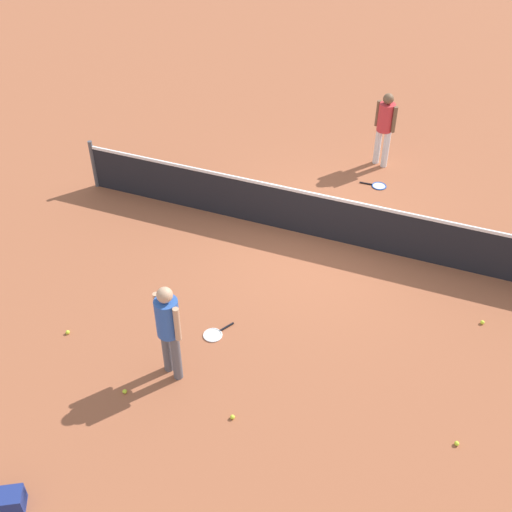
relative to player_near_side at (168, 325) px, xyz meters
The scene contains 11 objects.
ground_plane 4.33m from the player_near_side, 75.29° to the left, with size 40.00×40.00×0.00m, color #9E5638.
court_net 4.24m from the player_near_side, 75.29° to the left, with size 10.09×0.09×1.07m.
player_near_side is the anchor object (origin of this frame).
player_far_side 7.33m from the player_near_side, 78.15° to the left, with size 0.51×0.45×1.70m.
tennis_racket_near_player 1.39m from the player_near_side, 75.75° to the left, with size 0.43×0.59×0.03m.
tennis_racket_far_player 6.56m from the player_near_side, 74.97° to the left, with size 0.59×0.32×0.03m.
tennis_ball_by_net 5.16m from the player_near_side, 33.38° to the left, with size 0.07×0.07×0.07m, color #C6E033.
tennis_ball_midcourt 1.58m from the player_near_side, 21.30° to the right, with size 0.07×0.07×0.07m, color #C6E033.
tennis_ball_baseline 2.20m from the player_near_side, behind, with size 0.07×0.07×0.07m, color #C6E033.
tennis_ball_stray_left 4.28m from the player_near_side, ahead, with size 0.07×0.07×0.07m, color #C6E033.
tennis_ball_stray_right 1.25m from the player_near_side, 128.70° to the right, with size 0.07×0.07×0.07m, color #C6E033.
Camera 1 is at (2.45, -9.61, 7.46)m, focal length 44.98 mm.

